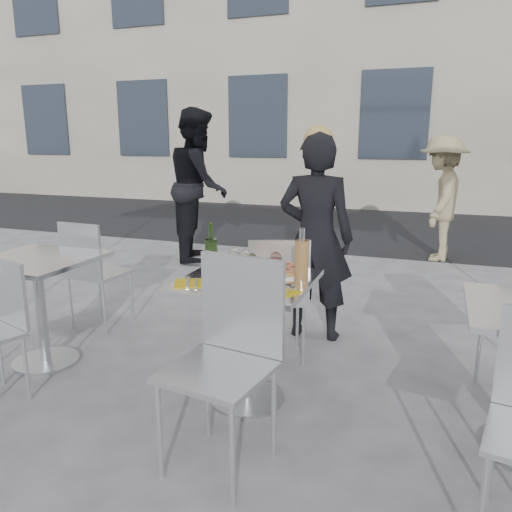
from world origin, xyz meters
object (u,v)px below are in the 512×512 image
(carafe, at_px, (302,258))
(wineglass_red_a, at_px, (252,262))
(napkin_right, at_px, (279,292))
(wineglass_white_b, at_px, (245,257))
(wineglass_red_b, at_px, (276,260))
(chair_far, at_px, (278,289))
(side_table_left, at_px, (39,288))
(salad_plate, at_px, (252,269))
(wineglass_white_a, at_px, (234,255))
(pizza_near, at_px, (251,284))
(chair_near, at_px, (229,344))
(pedestrian_b, at_px, (441,199))
(pedestrian_a, at_px, (199,185))
(woman_diner, at_px, (316,238))
(napkin_left, at_px, (191,283))
(sugar_shaker, at_px, (280,273))
(side_chair_lfar, at_px, (91,266))
(wine_bottle, at_px, (211,254))
(pizza_far, at_px, (278,269))
(main_table, at_px, (247,315))

(carafe, xyz_separation_m, wineglass_red_a, (-0.25, -0.13, -0.01))
(napkin_right, bearing_deg, wineglass_white_b, 167.44)
(wineglass_red_b, bearing_deg, chair_far, 106.20)
(chair_far, xyz_separation_m, wineglass_red_b, (0.15, -0.52, 0.34))
(side_table_left, relative_size, salad_plate, 3.41)
(wineglass_white_a, height_order, wineglass_red_b, same)
(napkin_right, bearing_deg, pizza_near, -169.73)
(side_table_left, bearing_deg, chair_near, -17.82)
(wineglass_red_b, bearing_deg, pedestrian_b, 78.15)
(side_table_left, height_order, pedestrian_a, pedestrian_a)
(woman_diner, height_order, napkin_left, woman_diner)
(wineglass_white_a, bearing_deg, wineglass_white_b, -19.26)
(side_table_left, bearing_deg, wineglass_red_b, 1.84)
(side_table_left, xyz_separation_m, chair_near, (1.61, -0.52, 0.04))
(sugar_shaker, height_order, napkin_left, sugar_shaker)
(sugar_shaker, bearing_deg, wineglass_red_a, -168.03)
(pedestrian_b, bearing_deg, wineglass_white_a, -10.39)
(side_chair_lfar, xyz_separation_m, wineglass_white_b, (1.56, -0.60, 0.33))
(salad_plate, relative_size, napkin_right, 0.90)
(chair_far, distance_m, wineglass_white_b, 0.61)
(side_chair_lfar, relative_size, napkin_left, 3.69)
(napkin_right, bearing_deg, wineglass_red_b, 139.66)
(wine_bottle, xyz_separation_m, wineglass_red_b, (0.40, -0.01, -0.00))
(woman_diner, relative_size, wineglass_red_a, 9.96)
(wineglass_red_b, bearing_deg, woman_diner, 91.41)
(wineglass_red_a, relative_size, napkin_right, 0.65)
(chair_far, relative_size, pizza_far, 2.58)
(chair_near, relative_size, wineglass_white_a, 6.25)
(carafe, bearing_deg, chair_far, 121.34)
(side_table_left, relative_size, napkin_right, 3.08)
(wineglass_red_a, bearing_deg, salad_plate, 109.35)
(wineglass_white_a, distance_m, napkin_left, 0.33)
(chair_near, height_order, pedestrian_a, pedestrian_a)
(chair_far, relative_size, wineglass_white_a, 5.62)
(pizza_far, xyz_separation_m, wineglass_white_a, (-0.23, -0.11, 0.09))
(wineglass_white_b, bearing_deg, salad_plate, 25.95)
(pedestrian_a, bearing_deg, carafe, -166.82)
(wineglass_white_b, bearing_deg, sugar_shaker, -13.99)
(wineglass_red_b, bearing_deg, side_chair_lfar, 160.65)
(chair_far, height_order, side_chair_lfar, side_chair_lfar)
(pizza_near, xyz_separation_m, salad_plate, (-0.07, 0.20, 0.03))
(wine_bottle, bearing_deg, side_chair_lfar, 155.91)
(pizza_far, bearing_deg, wine_bottle, -159.03)
(woman_diner, distance_m, wineglass_red_b, 1.07)
(main_table, bearing_deg, wine_bottle, 165.38)
(side_chair_lfar, bearing_deg, main_table, 161.40)
(side_chair_lfar, height_order, pizza_near, side_chair_lfar)
(woman_diner, relative_size, pizza_far, 4.58)
(side_table_left, relative_size, wine_bottle, 2.54)
(wine_bottle, xyz_separation_m, sugar_shaker, (0.44, -0.05, -0.06))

